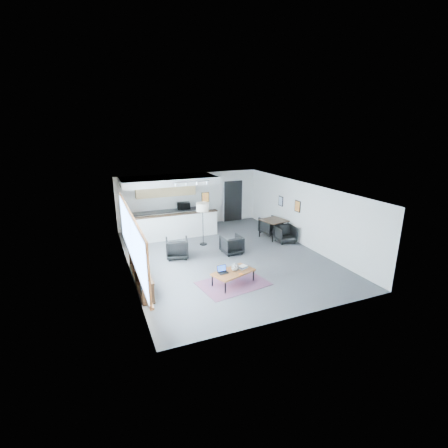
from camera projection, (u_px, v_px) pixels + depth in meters
name	position (u px, v px, depth m)	size (l,w,h in m)	color
room	(225.00, 224.00, 11.99)	(7.02, 9.02, 2.62)	#4D4D50
window	(132.00, 239.00, 9.87)	(0.10, 5.95, 1.66)	#8CBFFF
console	(141.00, 274.00, 10.13)	(0.35, 3.00, 0.80)	black
kitchenette	(169.00, 203.00, 14.81)	(4.20, 1.96, 2.60)	white
doorway	(233.00, 200.00, 16.81)	(1.10, 0.12, 2.15)	black
track_light	(191.00, 183.00, 13.36)	(1.60, 0.07, 0.15)	silver
wall_art_lower	(298.00, 206.00, 13.55)	(0.03, 0.38, 0.48)	black
wall_art_upper	(281.00, 201.00, 14.71)	(0.03, 0.34, 0.44)	black
kilim_rug	(233.00, 284.00, 10.19)	(2.27, 1.71, 0.01)	#5C3148
coffee_table	(233.00, 272.00, 10.08)	(1.46, 1.09, 0.43)	brown
laptop	(222.00, 271.00, 9.98)	(0.32, 0.27, 0.21)	black
ceramic_pot	(235.00, 267.00, 10.07)	(0.25, 0.25, 0.25)	gray
book_stack	(243.00, 267.00, 10.28)	(0.36, 0.33, 0.09)	silver
coaster	(241.00, 274.00, 9.88)	(0.13, 0.13, 0.01)	#E5590C
armchair_left	(177.00, 247.00, 12.13)	(0.80, 0.75, 0.83)	black
armchair_right	(232.00, 244.00, 12.56)	(0.75, 0.70, 0.77)	black
floor_lamp	(203.00, 209.00, 13.17)	(0.61, 0.61, 1.78)	black
dining_table	(274.00, 221.00, 14.22)	(1.15, 1.15, 0.83)	black
dining_chair_near	(286.00, 235.00, 13.78)	(0.65, 0.61, 0.67)	black
dining_chair_far	(270.00, 226.00, 14.89)	(0.70, 0.65, 0.72)	black
microwave	(184.00, 205.00, 15.56)	(0.59, 0.33, 0.40)	black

